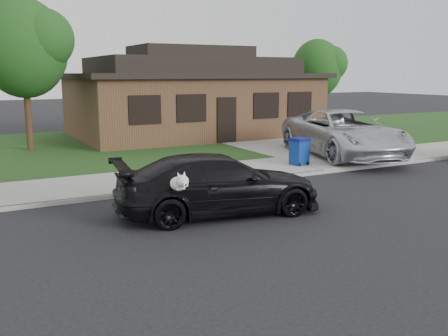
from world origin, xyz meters
TOP-DOWN VIEW (x-y plane):
  - ground at (0.00, 0.00)m, footprint 120.00×120.00m
  - sidewalk at (0.00, 5.00)m, footprint 60.00×3.00m
  - curb at (0.00, 3.50)m, footprint 60.00×0.12m
  - lawn at (0.00, 13.00)m, footprint 60.00×13.00m
  - driveway at (6.00, 10.00)m, footprint 4.50×13.00m
  - sedan at (-1.69, 0.80)m, footprint 5.28×2.74m
  - minivan at (6.34, 5.49)m, footprint 4.33×7.00m
  - recycling_bin at (3.65, 4.76)m, footprint 0.65×0.66m
  - house at (4.00, 15.00)m, footprint 12.60×8.60m
  - tree_0 at (-4.34, 12.88)m, footprint 3.78×3.60m
  - tree_1 at (12.14, 14.40)m, footprint 3.15×3.00m

SIDE VIEW (x-z plane):
  - ground at x=0.00m, z-range 0.00..0.00m
  - sidewalk at x=0.00m, z-range 0.00..0.12m
  - curb at x=0.00m, z-range 0.00..0.12m
  - lawn at x=0.00m, z-range 0.00..0.13m
  - driveway at x=6.00m, z-range 0.00..0.14m
  - recycling_bin at x=3.65m, z-range 0.13..1.09m
  - sedan at x=-1.69m, z-range 0.00..1.46m
  - minivan at x=6.34m, z-range 0.14..1.95m
  - house at x=4.00m, z-range -0.19..4.46m
  - tree_1 at x=12.14m, z-range 1.09..6.34m
  - tree_0 at x=-4.34m, z-range 1.31..7.65m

